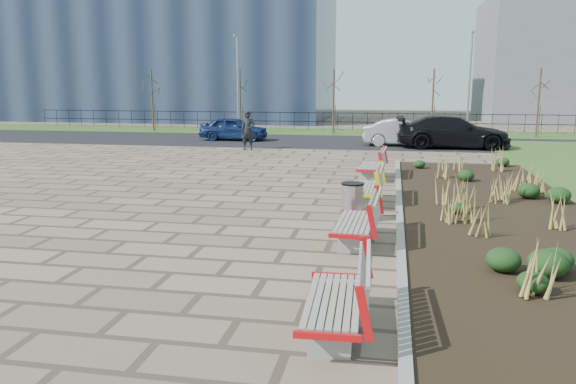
% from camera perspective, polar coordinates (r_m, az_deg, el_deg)
% --- Properties ---
extents(ground, '(120.00, 120.00, 0.00)m').
position_cam_1_polar(ground, '(10.00, -11.79, -8.04)').
color(ground, '#806C58').
rests_on(ground, ground).
extents(planting_bed, '(4.50, 18.00, 0.10)m').
position_cam_1_polar(planting_bed, '(14.31, 20.62, -2.49)').
color(planting_bed, black).
rests_on(planting_bed, ground).
extents(planting_curb, '(0.16, 18.00, 0.15)m').
position_cam_1_polar(planting_curb, '(14.08, 11.25, -2.10)').
color(planting_curb, gray).
rests_on(planting_curb, ground).
extents(grass_verge_far, '(80.00, 5.00, 0.04)m').
position_cam_1_polar(grass_verge_far, '(37.04, 4.84, 6.09)').
color(grass_verge_far, '#33511E').
rests_on(grass_verge_far, ground).
extents(road, '(80.00, 7.00, 0.02)m').
position_cam_1_polar(road, '(31.10, 3.71, 5.13)').
color(road, black).
rests_on(road, ground).
extents(bench_a, '(0.98, 2.13, 1.00)m').
position_cam_1_polar(bench_a, '(7.46, 4.64, -10.50)').
color(bench_a, red).
rests_on(bench_a, ground).
extents(bench_b, '(0.98, 2.13, 1.00)m').
position_cam_1_polar(bench_b, '(11.47, 6.84, -2.79)').
color(bench_b, red).
rests_on(bench_b, ground).
extents(bench_c, '(0.96, 2.13, 1.00)m').
position_cam_1_polar(bench_c, '(15.26, 7.82, 0.67)').
color(bench_c, yellow).
rests_on(bench_c, ground).
extents(bench_d, '(1.00, 2.14, 1.00)m').
position_cam_1_polar(bench_d, '(19.29, 8.43, 2.83)').
color(bench_d, red).
rests_on(bench_d, ground).
extents(litter_bin, '(0.52, 0.52, 0.91)m').
position_cam_1_polar(litter_bin, '(13.28, 6.55, -1.08)').
color(litter_bin, '#B2B2B7').
rests_on(litter_bin, ground).
extents(pedestrian, '(0.74, 0.55, 1.88)m').
position_cam_1_polar(pedestrian, '(27.38, -4.09, 6.26)').
color(pedestrian, black).
rests_on(pedestrian, ground).
extents(car_blue, '(3.82, 1.58, 1.30)m').
position_cam_1_polar(car_blue, '(31.83, -5.53, 6.43)').
color(car_blue, navy).
rests_on(car_blue, road).
extents(car_silver, '(4.11, 1.49, 1.35)m').
position_cam_1_polar(car_silver, '(29.46, 11.64, 5.93)').
color(car_silver, '#979A9E').
rests_on(car_silver, road).
extents(car_black, '(5.56, 2.42, 1.59)m').
position_cam_1_polar(car_black, '(29.02, 16.40, 5.87)').
color(car_black, black).
rests_on(car_black, road).
extents(tree_a, '(1.40, 1.40, 4.00)m').
position_cam_1_polar(tree_a, '(38.57, -13.62, 9.03)').
color(tree_a, '#4C3D2D').
rests_on(tree_a, grass_verge_far).
extents(tree_b, '(1.40, 1.40, 4.00)m').
position_cam_1_polar(tree_b, '(36.54, -4.88, 9.19)').
color(tree_b, '#4C3D2D').
rests_on(tree_b, grass_verge_far).
extents(tree_c, '(1.40, 1.40, 4.00)m').
position_cam_1_polar(tree_c, '(35.43, 4.64, 9.14)').
color(tree_c, '#4C3D2D').
rests_on(tree_c, grass_verge_far).
extents(tree_d, '(1.40, 1.40, 4.00)m').
position_cam_1_polar(tree_d, '(35.31, 14.49, 8.82)').
color(tree_d, '#4C3D2D').
rests_on(tree_d, grass_verge_far).
extents(tree_e, '(1.40, 1.40, 4.00)m').
position_cam_1_polar(tree_e, '(36.20, 24.10, 8.26)').
color(tree_e, '#4C3D2D').
rests_on(tree_e, grass_verge_far).
extents(lamp_west, '(0.24, 0.60, 6.00)m').
position_cam_1_polar(lamp_west, '(36.04, -5.12, 10.75)').
color(lamp_west, gray).
rests_on(lamp_west, grass_verge_far).
extents(lamp_east, '(0.24, 0.60, 6.00)m').
position_cam_1_polar(lamp_east, '(34.98, 17.94, 10.26)').
color(lamp_east, gray).
rests_on(lamp_east, grass_verge_far).
extents(railing_fence, '(44.00, 0.10, 1.20)m').
position_cam_1_polar(railing_fence, '(38.48, 5.08, 7.20)').
color(railing_fence, black).
rests_on(railing_fence, grass_verge_far).
extents(building_glass, '(40.00, 14.00, 15.00)m').
position_cam_1_polar(building_glass, '(55.23, -17.82, 15.03)').
color(building_glass, '#192338').
rests_on(building_glass, ground).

